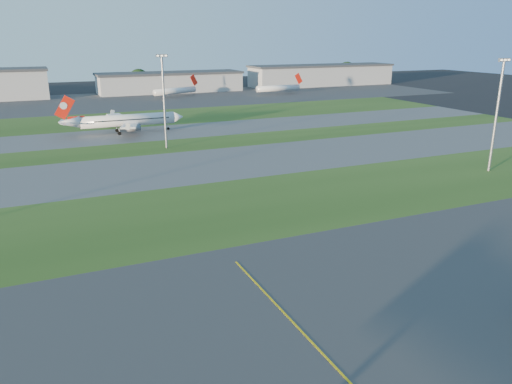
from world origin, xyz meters
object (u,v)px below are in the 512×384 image
light_mast_centre (164,95)px  mini_jet_near (175,91)px  airliner_taxiing (127,120)px  light_mast_east (497,108)px  mini_jet_far (278,88)px

light_mast_centre → mini_jet_near: bearing=73.6°
airliner_taxiing → light_mast_centre: light_mast_centre is taller
mini_jet_near → light_mast_east: bearing=-103.7°
mini_jet_near → mini_jet_far: same height
airliner_taxiing → light_mast_east: bearing=129.6°
mini_jet_far → light_mast_east: size_ratio=1.11×
light_mast_east → light_mast_centre: bearing=138.4°
mini_jet_near → light_mast_centre: bearing=-128.8°
airliner_taxiing → mini_jet_far: size_ratio=1.31×
airliner_taxiing → mini_jet_far: (97.16, 84.03, -0.82)m
airliner_taxiing → mini_jet_near: airliner_taxiing is taller
mini_jet_near → light_mast_centre: size_ratio=1.05×
mini_jet_far → light_mast_centre: (-91.42, -112.14, 11.53)m
mini_jet_far → light_mast_centre: light_mast_centre is taller
light_mast_east → mini_jet_far: bearing=80.4°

